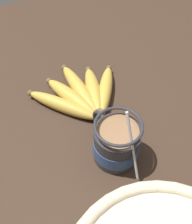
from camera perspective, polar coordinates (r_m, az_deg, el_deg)
name	(u,v)px	position (r cm, az deg, el deg)	size (l,w,h in cm)	color
table	(103,126)	(60.28, 1.50, -3.18)	(135.26, 135.26, 3.70)	#332319
coffee_mug	(116,143)	(50.07, 4.64, -7.05)	(15.86, 9.45, 15.67)	#28282D
banana_bunch	(82,94)	(62.32, -3.13, 4.06)	(22.50, 24.69, 4.09)	brown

